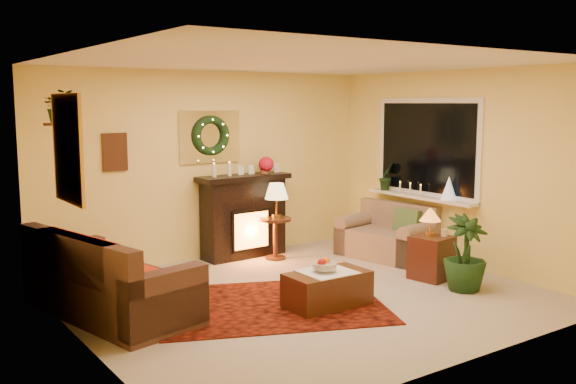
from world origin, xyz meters
TOP-DOWN VIEW (x-y plane):
  - floor at (0.00, 0.00)m, footprint 5.00×5.00m
  - ceiling at (0.00, 0.00)m, footprint 5.00×5.00m
  - wall_back at (0.00, 2.25)m, footprint 5.00×5.00m
  - wall_front at (0.00, -2.25)m, footprint 5.00×5.00m
  - wall_left at (-2.50, 0.00)m, footprint 4.50×4.50m
  - wall_right at (2.50, 0.00)m, footprint 4.50×4.50m
  - area_rug at (-0.50, -0.04)m, footprint 2.89×2.57m
  - sofa at (-2.01, 0.65)m, footprint 1.32×2.19m
  - red_throw at (-2.05, 0.83)m, footprint 0.77×1.26m
  - fireplace at (0.41, 2.04)m, footprint 1.21×0.42m
  - poinsettia at (0.76, 2.00)m, footprint 0.21×0.21m
  - mantel_candle_a at (-0.07, 1.99)m, footprint 0.06×0.06m
  - mantel_candle_b at (0.17, 1.99)m, footprint 0.06×0.06m
  - mantel_mirror at (0.00, 2.23)m, footprint 0.92×0.02m
  - wreath at (0.00, 2.19)m, footprint 0.55×0.11m
  - wall_art at (-1.35, 2.23)m, footprint 0.32×0.03m
  - gold_mirror at (-2.48, 0.30)m, footprint 0.03×0.84m
  - hanging_plant at (-2.34, 1.05)m, footprint 0.33×0.28m
  - loveseat at (2.02, 0.84)m, footprint 0.97×1.41m
  - window_frame at (2.48, 0.55)m, footprint 0.03×1.86m
  - window_glass at (2.47, 0.55)m, footprint 0.02×1.70m
  - window_sill at (2.38, 0.55)m, footprint 0.22×1.86m
  - mini_tree at (2.40, 0.06)m, footprint 0.22×0.22m
  - sill_plant at (2.37, 1.23)m, footprint 0.28×0.23m
  - side_table_round at (0.70, 1.66)m, footprint 0.54×0.54m
  - lamp_cream at (0.72, 1.67)m, footprint 0.33×0.33m
  - end_table_square at (1.71, -0.30)m, footprint 0.50×0.50m
  - lamp_tiffany at (1.69, -0.28)m, footprint 0.27×0.27m
  - coffee_table at (-0.02, -0.42)m, footprint 0.90×0.50m
  - fruit_bowl at (-0.06, -0.41)m, footprint 0.26×0.26m
  - floor_palm at (1.65, -0.86)m, footprint 1.71×1.71m

SIDE VIEW (x-z plane):
  - floor at x=0.00m, z-range 0.00..0.00m
  - area_rug at x=-0.50m, z-range 0.00..0.01m
  - coffee_table at x=-0.02m, z-range 0.02..0.40m
  - end_table_square at x=1.71m, z-range 0.00..0.54m
  - side_table_round at x=0.70m, z-range 0.04..0.61m
  - loveseat at x=2.02m, z-range 0.04..0.80m
  - sofa at x=-2.01m, z-range -0.01..0.87m
  - floor_palm at x=1.65m, z-range -0.87..1.77m
  - fruit_bowl at x=-0.06m, z-range 0.42..0.48m
  - red_throw at x=-2.05m, z-range 0.45..0.46m
  - fireplace at x=0.41m, z-range 0.00..1.10m
  - lamp_tiffany at x=1.69m, z-range 0.55..0.94m
  - window_sill at x=2.38m, z-range 0.85..0.89m
  - lamp_cream at x=0.72m, z-range 0.63..1.13m
  - mini_tree at x=2.40m, z-range 0.88..1.20m
  - sill_plant at x=2.37m, z-range 0.83..1.34m
  - mantel_candle_a at x=-0.07m, z-range 1.17..1.35m
  - mantel_candle_b at x=0.17m, z-range 1.17..1.35m
  - wall_back at x=0.00m, z-range 1.30..1.30m
  - wall_front at x=0.00m, z-range 1.30..1.30m
  - wall_left at x=-2.50m, z-range 1.30..1.30m
  - wall_right at x=2.50m, z-range 1.30..1.30m
  - poinsettia at x=0.76m, z-range 1.19..1.41m
  - wall_art at x=-1.35m, z-range 1.31..1.79m
  - window_frame at x=2.48m, z-range 0.87..2.23m
  - window_glass at x=2.47m, z-range 0.94..2.16m
  - mantel_mirror at x=0.00m, z-range 1.34..2.06m
  - wreath at x=0.00m, z-range 1.44..2.00m
  - gold_mirror at x=-2.48m, z-range 1.25..2.25m
  - hanging_plant at x=-2.34m, z-range 1.79..2.15m
  - ceiling at x=0.00m, z-range 2.60..2.60m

